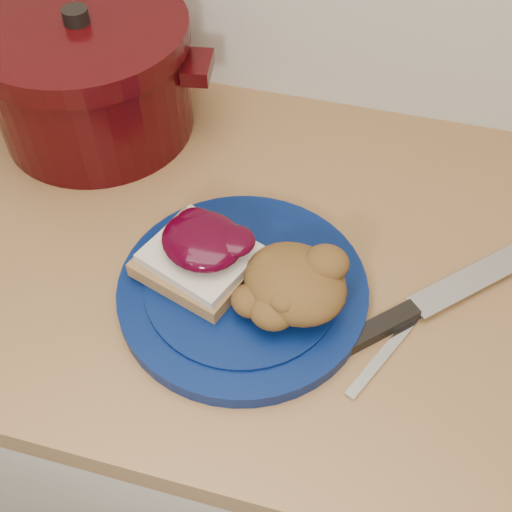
% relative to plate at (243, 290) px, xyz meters
% --- Properties ---
extents(base_cabinet, '(4.00, 0.60, 0.86)m').
position_rel_plate_xyz_m(base_cabinet, '(-0.01, 0.08, -0.48)').
color(base_cabinet, beige).
rests_on(base_cabinet, floor).
extents(plate, '(0.37, 0.37, 0.02)m').
position_rel_plate_xyz_m(plate, '(0.00, 0.00, 0.00)').
color(plate, '#051546').
rests_on(plate, wood_countertop).
extents(sandwich, '(0.15, 0.14, 0.06)m').
position_rel_plate_xyz_m(sandwich, '(-0.05, 0.01, 0.04)').
color(sandwich, olive).
rests_on(sandwich, plate).
extents(stuffing_mound, '(0.15, 0.14, 0.06)m').
position_rel_plate_xyz_m(stuffing_mound, '(0.06, -0.01, 0.04)').
color(stuffing_mound, brown).
rests_on(stuffing_mound, plate).
extents(chef_knife, '(0.23, 0.23, 0.02)m').
position_rel_plate_xyz_m(chef_knife, '(0.18, 0.01, -0.00)').
color(chef_knife, black).
rests_on(chef_knife, wood_countertop).
extents(butter_knife, '(0.07, 0.14, 0.00)m').
position_rel_plate_xyz_m(butter_knife, '(0.17, -0.03, -0.01)').
color(butter_knife, silver).
rests_on(butter_knife, wood_countertop).
extents(dutch_oven, '(0.34, 0.32, 0.18)m').
position_rel_plate_xyz_m(dutch_oven, '(-0.28, 0.24, 0.07)').
color(dutch_oven, '#330506').
rests_on(dutch_oven, wood_countertop).
extents(pepper_grinder, '(0.06, 0.06, 0.11)m').
position_rel_plate_xyz_m(pepper_grinder, '(-0.37, 0.24, 0.05)').
color(pepper_grinder, black).
rests_on(pepper_grinder, wood_countertop).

